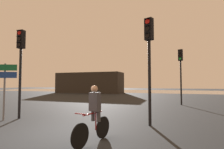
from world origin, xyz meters
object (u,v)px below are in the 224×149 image
at_px(traffic_light_near_left, 21,57).
at_px(direction_sign_post, 4,81).
at_px(distant_building, 89,83).
at_px(traffic_light_far_right, 181,66).
at_px(cyclist, 94,113).
at_px(traffic_light_near_right, 149,50).

distance_m(traffic_light_near_left, direction_sign_post, 1.37).
bearing_deg(distant_building, direction_sign_post, -72.53).
bearing_deg(traffic_light_near_left, direction_sign_post, 59.39).
distance_m(traffic_light_near_left, traffic_light_far_right, 11.25).
height_order(traffic_light_near_left, cyclist, traffic_light_near_left).
height_order(traffic_light_near_left, direction_sign_post, traffic_light_near_left).
xyz_separation_m(distant_building, traffic_light_near_right, (13.69, -21.93, 1.19)).
height_order(traffic_light_near_left, traffic_light_far_right, traffic_light_far_right).
height_order(distant_building, cyclist, distant_building).
bearing_deg(traffic_light_near_left, traffic_light_far_right, -136.59).
bearing_deg(traffic_light_far_right, traffic_light_near_right, 96.51).
height_order(traffic_light_near_right, traffic_light_near_left, traffic_light_near_right).
bearing_deg(traffic_light_near_left, traffic_light_near_right, -178.23).
height_order(distant_building, traffic_light_far_right, traffic_light_far_right).
xyz_separation_m(traffic_light_near_right, cyclist, (-1.26, -2.54, -2.21)).
distance_m(distant_building, traffic_light_far_right, 20.86).
relative_size(traffic_light_far_right, direction_sign_post, 1.69).
relative_size(traffic_light_near_left, cyclist, 2.55).
distance_m(traffic_light_near_right, traffic_light_near_left, 6.14).
relative_size(direction_sign_post, cyclist, 1.54).
relative_size(traffic_light_near_right, direction_sign_post, 1.67).
relative_size(distant_building, traffic_light_near_left, 2.83).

